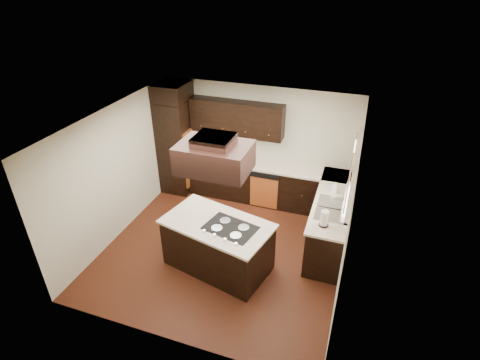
# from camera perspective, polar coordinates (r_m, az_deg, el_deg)

# --- Properties ---
(floor) EXTENTS (4.20, 4.20, 0.02)m
(floor) POSITION_cam_1_polar(r_m,az_deg,el_deg) (7.13, -2.36, -10.27)
(floor) COLOR #622B17
(floor) RESTS_ON ground
(ceiling) EXTENTS (4.20, 4.20, 0.02)m
(ceiling) POSITION_cam_1_polar(r_m,az_deg,el_deg) (5.83, -2.88, 8.95)
(ceiling) COLOR white
(ceiling) RESTS_ON ground
(wall_back) EXTENTS (4.20, 0.02, 2.50)m
(wall_back) POSITION_cam_1_polar(r_m,az_deg,el_deg) (8.16, 2.80, 5.77)
(wall_back) COLOR beige
(wall_back) RESTS_ON ground
(wall_front) EXTENTS (4.20, 0.02, 2.50)m
(wall_front) POSITION_cam_1_polar(r_m,az_deg,el_deg) (4.90, -11.82, -13.99)
(wall_front) COLOR beige
(wall_front) RESTS_ON ground
(wall_left) EXTENTS (0.02, 4.20, 2.50)m
(wall_left) POSITION_cam_1_polar(r_m,az_deg,el_deg) (7.34, -18.14, 1.26)
(wall_left) COLOR beige
(wall_left) RESTS_ON ground
(wall_right) EXTENTS (0.02, 4.20, 2.50)m
(wall_right) POSITION_cam_1_polar(r_m,az_deg,el_deg) (6.06, 16.42, -4.99)
(wall_right) COLOR beige
(wall_right) RESTS_ON ground
(oven_column) EXTENTS (0.65, 0.75, 2.12)m
(oven_column) POSITION_cam_1_polar(r_m,az_deg,el_deg) (8.52, -9.59, 5.07)
(oven_column) COLOR black
(oven_column) RESTS_ON floor
(wall_oven_face) EXTENTS (0.05, 0.62, 0.78)m
(wall_oven_face) POSITION_cam_1_polar(r_m,az_deg,el_deg) (8.35, -7.49, 5.14)
(wall_oven_face) COLOR #BE5F27
(wall_oven_face) RESTS_ON oven_column
(base_cabinets_back) EXTENTS (2.93, 0.60, 0.88)m
(base_cabinets_back) POSITION_cam_1_polar(r_m,az_deg,el_deg) (8.26, 2.28, -0.23)
(base_cabinets_back) COLOR black
(base_cabinets_back) RESTS_ON floor
(base_cabinets_right) EXTENTS (0.60, 2.40, 0.88)m
(base_cabinets_right) POSITION_cam_1_polar(r_m,az_deg,el_deg) (7.26, 13.66, -5.92)
(base_cabinets_right) COLOR black
(base_cabinets_right) RESTS_ON floor
(countertop_back) EXTENTS (2.93, 0.63, 0.04)m
(countertop_back) POSITION_cam_1_polar(r_m,az_deg,el_deg) (8.02, 2.31, 2.56)
(countertop_back) COLOR beige
(countertop_back) RESTS_ON base_cabinets_back
(countertop_right) EXTENTS (0.63, 2.40, 0.04)m
(countertop_right) POSITION_cam_1_polar(r_m,az_deg,el_deg) (7.01, 13.98, -2.85)
(countertop_right) COLOR beige
(countertop_right) RESTS_ON base_cabinets_right
(upper_cabinets) EXTENTS (2.00, 0.34, 0.72)m
(upper_cabinets) POSITION_cam_1_polar(r_m,az_deg,el_deg) (7.90, -0.51, 9.39)
(upper_cabinets) COLOR black
(upper_cabinets) RESTS_ON wall_back
(dishwasher_front) EXTENTS (0.60, 0.05, 0.72)m
(dishwasher_front) POSITION_cam_1_polar(r_m,az_deg,el_deg) (7.97, 3.67, -1.86)
(dishwasher_front) COLOR #BE5F27
(dishwasher_front) RESTS_ON floor
(window_frame) EXTENTS (0.06, 1.32, 1.12)m
(window_frame) POSITION_cam_1_polar(r_m,az_deg,el_deg) (6.32, 16.98, 0.79)
(window_frame) COLOR white
(window_frame) RESTS_ON wall_right
(window_pane) EXTENTS (0.00, 1.20, 1.00)m
(window_pane) POSITION_cam_1_polar(r_m,az_deg,el_deg) (6.33, 17.23, 0.75)
(window_pane) COLOR white
(window_pane) RESTS_ON wall_right
(curtain_left) EXTENTS (0.02, 0.34, 0.90)m
(curtain_left) POSITION_cam_1_polar(r_m,az_deg,el_deg) (5.93, 16.19, -0.58)
(curtain_left) COLOR #F9E4C3
(curtain_left) RESTS_ON wall_right
(curtain_right) EXTENTS (0.02, 0.34, 0.90)m
(curtain_right) POSITION_cam_1_polar(r_m,az_deg,el_deg) (6.68, 16.79, 2.92)
(curtain_right) COLOR #F9E4C3
(curtain_right) RESTS_ON wall_right
(sink_rim) EXTENTS (0.52, 0.84, 0.01)m
(sink_rim) POSITION_cam_1_polar(r_m,az_deg,el_deg) (6.70, 13.78, -4.25)
(sink_rim) COLOR silver
(sink_rim) RESTS_ON countertop_right
(island) EXTENTS (1.89, 1.30, 0.88)m
(island) POSITION_cam_1_polar(r_m,az_deg,el_deg) (6.49, -3.38, -9.94)
(island) COLOR black
(island) RESTS_ON floor
(island_top) EXTENTS (1.96, 1.38, 0.04)m
(island_top) POSITION_cam_1_polar(r_m,az_deg,el_deg) (6.20, -3.51, -6.69)
(island_top) COLOR beige
(island_top) RESTS_ON island
(cooktop) EXTENTS (0.91, 0.71, 0.01)m
(cooktop) POSITION_cam_1_polar(r_m,az_deg,el_deg) (6.07, -1.49, -7.29)
(cooktop) COLOR black
(cooktop) RESTS_ON island_top
(range_hood) EXTENTS (1.05, 0.72, 0.42)m
(range_hood) POSITION_cam_1_polar(r_m,az_deg,el_deg) (5.47, -3.92, 3.42)
(range_hood) COLOR black
(range_hood) RESTS_ON ceiling
(hood_duct) EXTENTS (0.55, 0.50, 0.13)m
(hood_duct) POSITION_cam_1_polar(r_m,az_deg,el_deg) (5.35, -4.03, 6.05)
(hood_duct) COLOR black
(hood_duct) RESTS_ON ceiling
(blender_base) EXTENTS (0.15, 0.15, 0.10)m
(blender_base) POSITION_cam_1_polar(r_m,az_deg,el_deg) (8.19, -3.90, 3.66)
(blender_base) COLOR silver
(blender_base) RESTS_ON countertop_back
(blender_pitcher) EXTENTS (0.13, 0.13, 0.26)m
(blender_pitcher) POSITION_cam_1_polar(r_m,az_deg,el_deg) (8.11, -3.94, 4.80)
(blender_pitcher) COLOR silver
(blender_pitcher) RESTS_ON blender_base
(spice_rack) EXTENTS (0.32, 0.09, 0.26)m
(spice_rack) POSITION_cam_1_polar(r_m,az_deg,el_deg) (8.12, -3.17, 4.09)
(spice_rack) COLOR black
(spice_rack) RESTS_ON countertop_back
(mixing_bowl) EXTENTS (0.26, 0.26, 0.05)m
(mixing_bowl) POSITION_cam_1_polar(r_m,az_deg,el_deg) (8.37, -6.86, 3.97)
(mixing_bowl) COLOR white
(mixing_bowl) RESTS_ON countertop_back
(soap_bottle) EXTENTS (0.09, 0.10, 0.20)m
(soap_bottle) POSITION_cam_1_polar(r_m,az_deg,el_deg) (7.13, 14.21, -1.10)
(soap_bottle) COLOR white
(soap_bottle) RESTS_ON countertop_right
(paper_towel) EXTENTS (0.16, 0.16, 0.28)m
(paper_towel) POSITION_cam_1_polar(r_m,az_deg,el_deg) (6.19, 12.72, -5.77)
(paper_towel) COLOR white
(paper_towel) RESTS_ON countertop_right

